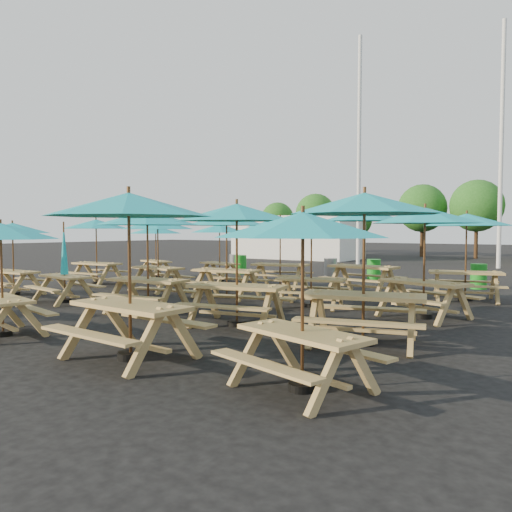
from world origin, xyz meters
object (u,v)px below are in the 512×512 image
Objects in this scene: picnic_unit_6 at (158,228)px; waste_bin_0 at (235,264)px; picnic_unit_5 at (64,269)px; picnic_unit_19 at (467,224)px; picnic_unit_8 at (1,237)px; picnic_unit_1 at (13,232)px; picnic_unit_2 at (96,227)px; picnic_unit_16 at (303,233)px; picnic_unit_7 at (220,231)px; waste_bin_1 at (241,264)px; waste_bin_3 at (374,270)px; picnic_unit_3 at (156,232)px; picnic_unit_11 at (280,226)px; picnic_unit_18 at (425,221)px; picnic_unit_10 at (227,224)px; waste_bin_2 at (331,269)px; picnic_unit_12 at (129,213)px; picnic_unit_13 at (237,218)px; picnic_unit_17 at (364,211)px; picnic_unit_14 at (311,232)px; picnic_unit_9 at (147,223)px; picnic_unit_15 at (364,219)px.

picnic_unit_6 is 7.11m from waste_bin_0.
picnic_unit_5 is 0.73× the size of picnic_unit_19.
picnic_unit_8 is (2.43, -6.19, -0.19)m from picnic_unit_6.
picnic_unit_1 is 0.91× the size of picnic_unit_2.
picnic_unit_8 is 5.90m from picnic_unit_16.
picnic_unit_7 is 4.22m from waste_bin_0.
picnic_unit_1 is 4.11m from picnic_unit_6.
waste_bin_1 is 1.00× the size of waste_bin_3.
picnic_unit_3 is 6.65m from picnic_unit_5.
waste_bin_3 is at bearing 46.99° from picnic_unit_3.
picnic_unit_11 is at bearing -39.65° from waste_bin_1.
picnic_unit_7 is 0.87× the size of picnic_unit_18.
picnic_unit_1 is 0.84× the size of picnic_unit_10.
waste_bin_2 is at bearing 80.95° from picnic_unit_5.
picnic_unit_13 is (-0.24, 2.92, -0.02)m from picnic_unit_12.
picnic_unit_12 is (5.85, -2.94, 1.27)m from picnic_unit_5.
picnic_unit_19 is 5.53m from waste_bin_3.
picnic_unit_16 is (5.68, -5.88, -0.22)m from picnic_unit_10.
waste_bin_2 is (0.27, 12.64, -1.37)m from picnic_unit_8.
picnic_unit_16 is at bearing -16.31° from picnic_unit_1.
picnic_unit_17 is 3.77× the size of waste_bin_3.
picnic_unit_6 is 3.07× the size of waste_bin_3.
picnic_unit_14 is at bearing 115.12° from picnic_unit_17.
picnic_unit_3 is 3.21× the size of waste_bin_1.
picnic_unit_13 is 11.78m from waste_bin_1.
picnic_unit_19 is at bearing 41.69° from picnic_unit_9.
picnic_unit_3 is 1.01× the size of picnic_unit_9.
picnic_unit_15 is 3.41× the size of waste_bin_1.
picnic_unit_17 is at bearing -73.77° from picnic_unit_18.
picnic_unit_11 is at bearing 164.61° from picnic_unit_19.
picnic_unit_6 is 0.93× the size of picnic_unit_11.
picnic_unit_9 is 0.90× the size of picnic_unit_13.
picnic_unit_9 is at bearing -25.47° from picnic_unit_3.
picnic_unit_12 is at bearing -102.33° from picnic_unit_14.
picnic_unit_14 is at bearing -85.58° from picnic_unit_15.
picnic_unit_19 is at bearing 22.63° from picnic_unit_10.
picnic_unit_5 is at bearing 177.55° from picnic_unit_16.
picnic_unit_15 reaches higher than picnic_unit_11.
picnic_unit_3 is at bearing 86.60° from picnic_unit_2.
picnic_unit_18 is at bearing 4.62° from picnic_unit_3.
waste_bin_2 is (2.70, 6.45, -1.56)m from picnic_unit_6.
picnic_unit_2 is 6.63m from picnic_unit_9.
picnic_unit_8 is 13.65m from waste_bin_0.
picnic_unit_7 is at bearing 148.52° from picnic_unit_16.
picnic_unit_15 is at bearing 19.47° from picnic_unit_3.
picnic_unit_3 is at bearing 90.97° from picnic_unit_1.
waste_bin_1 is at bearing 122.83° from picnic_unit_12.
waste_bin_2 is (3.00, 9.51, -0.46)m from picnic_unit_5.
waste_bin_3 is at bearing 0.54° from waste_bin_0.
waste_bin_1 is (-1.51, 6.36, -1.56)m from picnic_unit_6.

